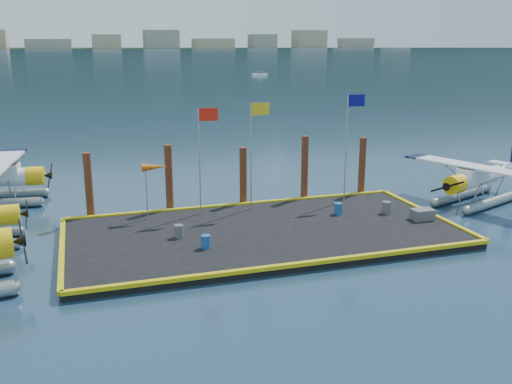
# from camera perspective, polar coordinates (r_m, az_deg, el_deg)

# --- Properties ---
(ground) EXTENTS (4000.00, 4000.00, 0.00)m
(ground) POSITION_cam_1_polar(r_m,az_deg,el_deg) (29.96, 0.72, -4.53)
(ground) COLOR #162D44
(ground) RESTS_ON ground
(dock) EXTENTS (20.00, 10.00, 0.40)m
(dock) POSITION_cam_1_polar(r_m,az_deg,el_deg) (29.90, 0.73, -4.17)
(dock) COLOR black
(dock) RESTS_ON ground
(dock_bumpers) EXTENTS (20.25, 10.25, 0.18)m
(dock_bumpers) POSITION_cam_1_polar(r_m,az_deg,el_deg) (29.80, 0.73, -3.64)
(dock_bumpers) COLOR #C4B10B
(dock_bumpers) RESTS_ON dock
(far_backdrop) EXTENTS (3050.00, 2050.00, 810.00)m
(far_backdrop) POSITION_cam_1_polar(r_m,az_deg,el_deg) (1781.82, -9.83, 14.57)
(far_backdrop) COLOR black
(far_backdrop) RESTS_ON ground
(seaplane_d) EXTENTS (8.70, 9.21, 3.33)m
(seaplane_d) POSITION_cam_1_polar(r_m,az_deg,el_deg) (38.23, 21.14, 1.00)
(seaplane_d) COLOR gray
(seaplane_d) RESTS_ON ground
(drum_0) EXTENTS (0.46, 0.46, 0.65)m
(drum_0) POSITION_cam_1_polar(r_m,az_deg,el_deg) (28.86, -7.72, -3.90)
(drum_0) COLOR #525257
(drum_0) RESTS_ON dock
(drum_2) EXTENTS (0.46, 0.46, 0.65)m
(drum_2) POSITION_cam_1_polar(r_m,az_deg,el_deg) (32.76, 8.22, -1.66)
(drum_2) COLOR #1C4B9B
(drum_2) RESTS_ON dock
(drum_3) EXTENTS (0.46, 0.46, 0.64)m
(drum_3) POSITION_cam_1_polar(r_m,az_deg,el_deg) (27.25, -5.05, -4.97)
(drum_3) COLOR #1C4B9B
(drum_3) RESTS_ON dock
(drum_4) EXTENTS (0.49, 0.49, 0.68)m
(drum_4) POSITION_cam_1_polar(r_m,az_deg,el_deg) (33.41, 12.90, -1.52)
(drum_4) COLOR #525257
(drum_4) RESTS_ON dock
(crate) EXTENTS (1.18, 0.79, 0.59)m
(crate) POSITION_cam_1_polar(r_m,az_deg,el_deg) (32.77, 16.31, -2.16)
(crate) COLOR #525257
(crate) RESTS_ON dock
(flagpole_red) EXTENTS (1.14, 0.08, 6.00)m
(flagpole_red) POSITION_cam_1_polar(r_m,az_deg,el_deg) (31.83, -5.35, 4.75)
(flagpole_red) COLOR #9A9AA2
(flagpole_red) RESTS_ON dock
(flagpole_yellow) EXTENTS (1.14, 0.08, 6.20)m
(flagpole_yellow) POSITION_cam_1_polar(r_m,az_deg,el_deg) (32.56, -0.17, 5.25)
(flagpole_yellow) COLOR #9A9AA2
(flagpole_yellow) RESTS_ON dock
(flagpole_blue) EXTENTS (1.14, 0.08, 6.50)m
(flagpole_blue) POSITION_cam_1_polar(r_m,az_deg,el_deg) (34.77, 9.35, 5.95)
(flagpole_blue) COLOR #9A9AA2
(flagpole_blue) RESTS_ON dock
(windsock) EXTENTS (1.40, 0.44, 3.12)m
(windsock) POSITION_cam_1_polar(r_m,az_deg,el_deg) (31.60, -10.14, 2.35)
(windsock) COLOR #9A9AA2
(windsock) RESTS_ON dock
(piling_0) EXTENTS (0.44, 0.44, 4.00)m
(piling_0) POSITION_cam_1_polar(r_m,az_deg,el_deg) (33.20, -16.37, 0.40)
(piling_0) COLOR #482114
(piling_0) RESTS_ON ground
(piling_1) EXTENTS (0.44, 0.44, 4.20)m
(piling_1) POSITION_cam_1_polar(r_m,az_deg,el_deg) (33.53, -8.69, 1.15)
(piling_1) COLOR #482114
(piling_1) RESTS_ON ground
(piling_2) EXTENTS (0.44, 0.44, 3.80)m
(piling_2) POSITION_cam_1_polar(r_m,az_deg,el_deg) (34.52, -1.28, 1.37)
(piling_2) COLOR #482114
(piling_2) RESTS_ON ground
(piling_3) EXTENTS (0.44, 0.44, 4.30)m
(piling_3) POSITION_cam_1_polar(r_m,az_deg,el_deg) (35.76, 4.88, 2.20)
(piling_3) COLOR #482114
(piling_3) RESTS_ON ground
(piling_4) EXTENTS (0.44, 0.44, 4.00)m
(piling_4) POSITION_cam_1_polar(r_m,az_deg,el_deg) (37.47, 10.55, 2.35)
(piling_4) COLOR #482114
(piling_4) RESTS_ON ground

